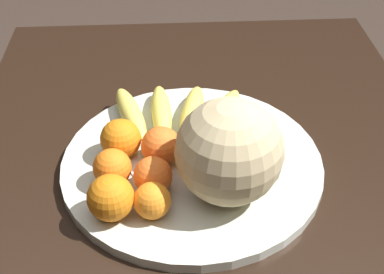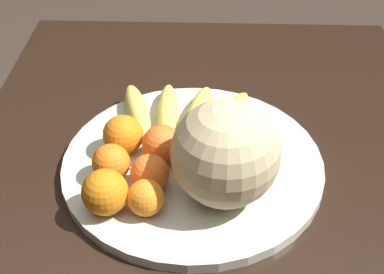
{
  "view_description": "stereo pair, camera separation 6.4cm",
  "coord_description": "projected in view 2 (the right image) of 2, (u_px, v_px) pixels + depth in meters",
  "views": [
    {
      "loc": [
        -0.61,
        0.06,
        1.39
      ],
      "look_at": [
        0.08,
        0.02,
        0.83
      ],
      "focal_mm": 50.0,
      "sensor_mm": 36.0,
      "label": 1
    },
    {
      "loc": [
        -0.61,
        -0.0,
        1.39
      ],
      "look_at": [
        0.08,
        0.02,
        0.83
      ],
      "focal_mm": 50.0,
      "sensor_mm": 36.0,
      "label": 2
    }
  ],
  "objects": [
    {
      "name": "orange_side_extra",
      "position": [
        207.0,
        131.0,
        0.92
      ],
      "size": [
        0.07,
        0.07,
        0.07
      ],
      "color": "orange",
      "rests_on": "fruit_bowl"
    },
    {
      "name": "orange_front_left",
      "position": [
        149.0,
        173.0,
        0.84
      ],
      "size": [
        0.06,
        0.06,
        0.06
      ],
      "color": "orange",
      "rests_on": "fruit_bowl"
    },
    {
      "name": "orange_mid_center",
      "position": [
        122.0,
        135.0,
        0.91
      ],
      "size": [
        0.07,
        0.07,
        0.07
      ],
      "color": "orange",
      "rests_on": "fruit_bowl"
    },
    {
      "name": "produce_tag",
      "position": [
        135.0,
        159.0,
        0.91
      ],
      "size": [
        0.09,
        0.07,
        0.0
      ],
      "rotation": [
        0.0,
        0.0,
        0.47
      ],
      "color": "white",
      "rests_on": "fruit_bowl"
    },
    {
      "name": "fruit_bowl",
      "position": [
        192.0,
        163.0,
        0.92
      ],
      "size": [
        0.45,
        0.45,
        0.02
      ],
      "color": "beige",
      "rests_on": "kitchen_table"
    },
    {
      "name": "orange_front_right",
      "position": [
        145.0,
        198.0,
        0.8
      ],
      "size": [
        0.06,
        0.06,
        0.06
      ],
      "color": "orange",
      "rests_on": "fruit_bowl"
    },
    {
      "name": "orange_back_right",
      "position": [
        161.0,
        145.0,
        0.89
      ],
      "size": [
        0.07,
        0.07,
        0.07
      ],
      "color": "orange",
      "rests_on": "fruit_bowl"
    },
    {
      "name": "orange_back_left",
      "position": [
        110.0,
        163.0,
        0.86
      ],
      "size": [
        0.06,
        0.06,
        0.06
      ],
      "color": "orange",
      "rests_on": "fruit_bowl"
    },
    {
      "name": "melon",
      "position": [
        224.0,
        152.0,
        0.8
      ],
      "size": [
        0.17,
        0.17,
        0.17
      ],
      "color": "#C6B284",
      "rests_on": "fruit_bowl"
    },
    {
      "name": "orange_top_small",
      "position": [
        104.0,
        192.0,
        0.8
      ],
      "size": [
        0.07,
        0.07,
        0.07
      ],
      "color": "orange",
      "rests_on": "fruit_bowl"
    },
    {
      "name": "banana_bunch",
      "position": [
        181.0,
        113.0,
        0.99
      ],
      "size": [
        0.18,
        0.26,
        0.04
      ],
      "rotation": [
        0.0,
        0.0,
        6.21
      ],
      "color": "brown",
      "rests_on": "fruit_bowl"
    },
    {
      "name": "kitchen_table",
      "position": [
        203.0,
        247.0,
        0.93
      ],
      "size": [
        1.26,
        0.87,
        0.77
      ],
      "color": "black",
      "rests_on": "ground_plane"
    }
  ]
}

